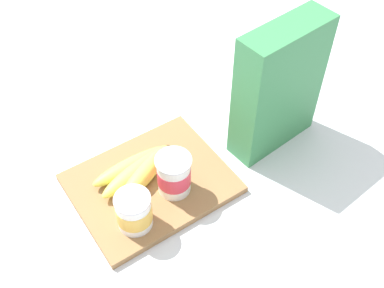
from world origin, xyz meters
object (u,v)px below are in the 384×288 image
(cereal_box, at_px, (278,88))
(banana_bunch, at_px, (138,170))
(yogurt_cup_back, at_px, (134,211))
(spoon, at_px, (68,284))
(cutting_board, at_px, (151,183))
(yogurt_cup_front, at_px, (174,175))

(cereal_box, relative_size, banana_bunch, 1.57)
(cereal_box, xyz_separation_m, yogurt_cup_back, (0.37, 0.04, -0.09))
(yogurt_cup_back, distance_m, spoon, 0.17)
(cutting_board, distance_m, cereal_box, 0.33)
(yogurt_cup_back, bearing_deg, cereal_box, -174.34)
(cutting_board, distance_m, yogurt_cup_front, 0.08)
(cereal_box, xyz_separation_m, banana_bunch, (0.31, -0.06, -0.12))
(yogurt_cup_front, bearing_deg, spoon, 13.51)
(cereal_box, bearing_deg, banana_bunch, 163.91)
(cereal_box, distance_m, yogurt_cup_back, 0.39)
(cutting_board, height_order, cereal_box, cereal_box)
(cereal_box, distance_m, yogurt_cup_front, 0.28)
(yogurt_cup_back, bearing_deg, spoon, 12.85)
(cereal_box, bearing_deg, spoon, -177.24)
(cereal_box, distance_m, spoon, 0.56)
(yogurt_cup_front, bearing_deg, yogurt_cup_back, 14.50)
(yogurt_cup_front, bearing_deg, banana_bunch, -57.64)
(cutting_board, height_order, banana_bunch, banana_bunch)
(banana_bunch, distance_m, spoon, 0.26)
(cereal_box, xyz_separation_m, yogurt_cup_front, (0.27, 0.01, -0.09))
(cutting_board, relative_size, yogurt_cup_back, 3.97)
(cutting_board, xyz_separation_m, spoon, (0.24, 0.11, -0.00))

